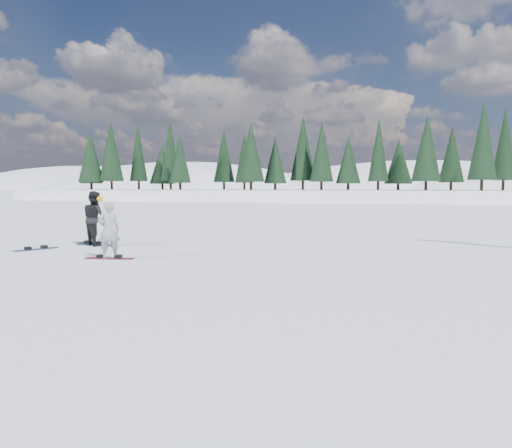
% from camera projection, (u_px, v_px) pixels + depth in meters
% --- Properties ---
extents(ground, '(420.00, 420.00, 0.00)m').
position_uv_depth(ground, '(119.00, 257.00, 15.56)').
color(ground, white).
rests_on(ground, ground).
extents(alpine_backdrop, '(412.50, 227.00, 53.20)m').
position_uv_depth(alpine_backdrop, '(336.00, 225.00, 201.99)').
color(alpine_backdrop, white).
rests_on(alpine_backdrop, ground).
extents(snowboarder_woman, '(0.77, 0.70, 1.91)m').
position_uv_depth(snowboarder_woman, '(109.00, 230.00, 15.01)').
color(snowboarder_woman, '#A3A4A9').
rests_on(snowboarder_woman, ground).
extents(snowboarder_man, '(1.24, 1.18, 2.02)m').
position_uv_depth(snowboarder_man, '(95.00, 218.00, 18.34)').
color(snowboarder_man, black).
rests_on(snowboarder_man, ground).
extents(snowboard_woman, '(1.52, 0.49, 0.03)m').
position_uv_depth(snowboard_woman, '(109.00, 258.00, 15.08)').
color(snowboard_woman, maroon).
rests_on(snowboard_woman, ground).
extents(snowboard_man, '(1.50, 0.30, 0.03)m').
position_uv_depth(snowboard_man, '(96.00, 245.00, 18.42)').
color(snowboard_man, teal).
rests_on(snowboard_man, ground).
extents(snowboard_loose_c, '(1.53, 0.59, 0.03)m').
position_uv_depth(snowboard_loose_c, '(93.00, 244.00, 18.76)').
color(snowboard_loose_c, navy).
rests_on(snowboard_loose_c, ground).
extents(snowboard_loose_a, '(0.96, 1.45, 0.03)m').
position_uv_depth(snowboard_loose_a, '(36.00, 249.00, 17.21)').
color(snowboard_loose_a, navy).
rests_on(snowboard_loose_a, ground).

